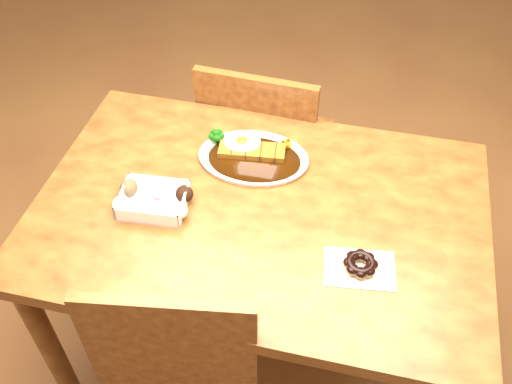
% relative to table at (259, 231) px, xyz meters
% --- Properties ---
extents(ground, '(6.00, 6.00, 0.00)m').
position_rel_table_xyz_m(ground, '(0.00, 0.00, -0.65)').
color(ground, brown).
rests_on(ground, ground).
extents(table, '(1.20, 0.80, 0.75)m').
position_rel_table_xyz_m(table, '(0.00, 0.00, 0.00)').
color(table, '#49230E').
rests_on(table, ground).
extents(chair_far, '(0.44, 0.44, 0.87)m').
position_rel_table_xyz_m(chair_far, '(-0.10, 0.53, -0.17)').
color(chair_far, '#49230E').
rests_on(chair_far, ground).
extents(katsu_curry_plate, '(0.32, 0.24, 0.06)m').
position_rel_table_xyz_m(katsu_curry_plate, '(-0.06, 0.18, 0.11)').
color(katsu_curry_plate, white).
rests_on(katsu_curry_plate, table).
extents(donut_box, '(0.21, 0.15, 0.05)m').
position_rel_table_xyz_m(donut_box, '(-0.27, -0.06, 0.12)').
color(donut_box, white).
rests_on(donut_box, table).
extents(pon_de_ring, '(0.18, 0.14, 0.03)m').
position_rel_table_xyz_m(pon_de_ring, '(0.28, -0.14, 0.12)').
color(pon_de_ring, silver).
rests_on(pon_de_ring, table).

